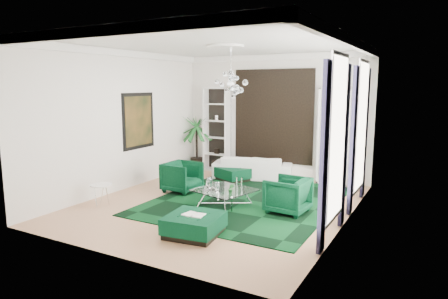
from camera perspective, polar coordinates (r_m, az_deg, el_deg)
The scene contains 30 objects.
floor at distance 9.85m, azimuth -0.71°, elevation -7.78°, with size 6.00×7.00×0.02m, color tan.
ceiling at distance 9.46m, azimuth -0.76°, elevation 14.93°, with size 6.00×7.00×0.02m, color white.
wall_back at distance 12.63m, azimuth 7.15°, elevation 4.75°, with size 6.00×0.02×3.80m, color silver.
wall_front at distance 6.66m, azimuth -15.74°, elevation 0.51°, with size 6.00×0.02×3.80m, color silver.
wall_left at distance 11.25m, azimuth -14.24°, elevation 4.00°, with size 0.02×7.00×3.80m, color silver.
wall_right at distance 8.41m, azimuth 17.43°, elevation 2.18°, with size 0.02×7.00×3.80m, color silver.
crown_molding at distance 9.45m, azimuth -0.75°, elevation 14.26°, with size 6.00×7.00×0.18m, color white, non-canonical shape.
ceiling_medallion at distance 9.72m, azimuth 0.14°, elevation 14.54°, with size 0.90×0.90×0.05m, color white.
tapestry at distance 12.58m, azimuth 7.06°, elevation 4.74°, with size 2.50×0.06×2.80m, color black.
shelving_left at distance 13.34m, azimuth -1.04°, elevation 2.90°, with size 0.90×0.38×2.80m, color white, non-canonical shape.
shelving_right at distance 11.91m, azimuth 15.49°, elevation 1.80°, with size 0.90×0.38×2.80m, color white, non-canonical shape.
painting at distance 11.67m, azimuth -12.08°, elevation 4.01°, with size 0.04×1.30×1.60m, color black.
window_near at distance 7.54m, azimuth 15.93°, elevation 1.49°, with size 0.03×1.10×2.90m, color white.
curtain_near_a at distance 6.84m, azimuth 14.08°, elevation -1.32°, with size 0.07×0.30×3.25m, color black.
curtain_near_b at distance 8.34m, azimuth 16.82°, elevation 0.42°, with size 0.07×0.30×3.25m, color black.
window_far at distance 9.89m, azimuth 19.05°, elevation 3.09°, with size 0.03×1.10×2.90m, color white.
curtain_far_a at distance 9.16m, azimuth 17.92°, elevation 1.12°, with size 0.07×0.30×3.25m, color black.
curtain_far_b at distance 10.68m, azimuth 19.52°, elevation 2.14°, with size 0.07×0.30×3.25m, color black.
rug at distance 10.09m, azimuth 3.24°, elevation -7.25°, with size 4.20×5.00×0.02m, color black.
sofa at distance 12.40m, azimuth 4.11°, elevation -2.52°, with size 2.39×0.94×0.70m, color silver.
armchair_left at distance 10.87m, azimuth -6.00°, elevation -3.92°, with size 0.87×0.89×0.81m, color black.
armchair_right at distance 9.18m, azimuth 9.08°, elevation -6.46°, with size 0.87×0.89×0.81m, color black.
coffee_table at distance 9.56m, azimuth 0.09°, elevation -6.96°, with size 1.20×1.20×0.41m, color white, non-canonical shape.
ottoman_side at distance 12.12m, azimuth 1.52°, elevation -3.51°, with size 0.90×0.90×0.40m, color black.
ottoman_front at distance 7.84m, azimuth -4.28°, elevation -10.72°, with size 1.00×1.00×0.40m, color black.
book at distance 7.76m, azimuth -4.30°, elevation -9.23°, with size 0.42×0.28×0.03m, color white.
side_table at distance 10.09m, azimuth -17.08°, elevation -6.24°, with size 0.52×0.52×0.50m, color white.
palm at distance 13.59m, azimuth -3.93°, elevation 2.15°, with size 1.50×1.50×2.40m, color #1E6428, non-canonical shape.
chandelier at distance 9.47m, azimuth 0.98°, elevation 9.11°, with size 0.80×0.80×0.72m, color white, non-canonical shape.
table_plant at distance 9.12m, azimuth 1.00°, elevation -5.62°, with size 0.13×0.11×0.24m, color #1E6428.
Camera 1 is at (4.63, -8.20, 2.87)m, focal length 32.00 mm.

